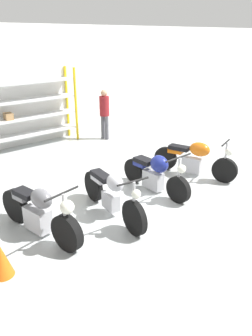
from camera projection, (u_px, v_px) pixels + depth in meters
name	position (u px, v px, depth m)	size (l,w,h in m)	color
ground_plane	(138.00, 205.00, 6.81)	(30.00, 30.00, 0.00)	#B2B7B7
back_wall	(20.00, 87.00, 9.96)	(30.00, 0.08, 3.60)	white
shelving_rack	(2.00, 113.00, 9.47)	(4.59, 0.63, 2.34)	yellow
motorcycle_grey	(40.00, 213.00, 5.64)	(0.71, 2.08, 1.03)	black
motorcycle_silver	(112.00, 194.00, 6.25)	(0.62, 2.18, 1.02)	black
motorcycle_blue	(155.00, 173.00, 7.23)	(0.75, 1.96, 1.00)	black
motorcycle_orange	(194.00, 158.00, 8.08)	(0.88, 2.08, 1.00)	black
person_browsing	(104.00, 110.00, 10.79)	(0.37, 0.37, 1.65)	#595960
traffic_cone	(1.00, 260.00, 4.72)	(0.32, 0.32, 0.55)	orange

